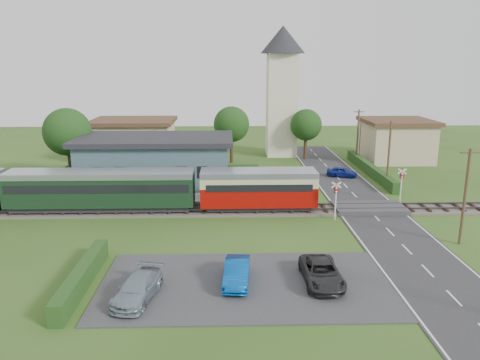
{
  "coord_description": "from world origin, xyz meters",
  "views": [
    {
      "loc": [
        -2.46,
        -37.19,
        12.65
      ],
      "look_at": [
        -1.39,
        4.0,
        2.37
      ],
      "focal_mm": 35.0,
      "sensor_mm": 36.0,
      "label": 1
    }
  ],
  "objects_px": {
    "equipment_hut": "(61,184)",
    "train": "(64,189)",
    "house_west": "(134,140)",
    "pedestrian_near": "(204,189)",
    "station_building": "(156,161)",
    "crossing_signal_far": "(401,180)",
    "car_on_road": "(342,172)",
    "car_park_blue": "(237,272)",
    "crossing_signal_near": "(336,195)",
    "house_east": "(396,140)",
    "car_park_silver": "(138,288)",
    "car_park_dark": "(322,273)",
    "church_tower": "(282,82)",
    "pedestrian_far": "(79,190)"
  },
  "relations": [
    {
      "from": "equipment_hut",
      "to": "pedestrian_near",
      "type": "height_order",
      "value": "equipment_hut"
    },
    {
      "from": "house_east",
      "to": "pedestrian_near",
      "type": "height_order",
      "value": "house_east"
    },
    {
      "from": "pedestrian_far",
      "to": "crossing_signal_far",
      "type": "bearing_deg",
      "value": -85.45
    },
    {
      "from": "house_west",
      "to": "pedestrian_near",
      "type": "bearing_deg",
      "value": -62.73
    },
    {
      "from": "station_building",
      "to": "church_tower",
      "type": "height_order",
      "value": "church_tower"
    },
    {
      "from": "station_building",
      "to": "pedestrian_far",
      "type": "distance_m",
      "value": 8.84
    },
    {
      "from": "church_tower",
      "to": "car_on_road",
      "type": "height_order",
      "value": "church_tower"
    },
    {
      "from": "train",
      "to": "pedestrian_far",
      "type": "xyz_separation_m",
      "value": [
        0.27,
        3.01,
        -0.9
      ]
    },
    {
      "from": "crossing_signal_near",
      "to": "car_park_blue",
      "type": "relative_size",
      "value": 0.8
    },
    {
      "from": "church_tower",
      "to": "crossing_signal_far",
      "type": "distance_m",
      "value": 26.39
    },
    {
      "from": "crossing_signal_far",
      "to": "car_on_road",
      "type": "xyz_separation_m",
      "value": [
        -3.06,
        10.12,
        -1.51
      ]
    },
    {
      "from": "crossing_signal_far",
      "to": "pedestrian_near",
      "type": "distance_m",
      "value": 18.35
    },
    {
      "from": "car_park_blue",
      "to": "car_park_silver",
      "type": "bearing_deg",
      "value": -157.05
    },
    {
      "from": "train",
      "to": "car_park_silver",
      "type": "distance_m",
      "value": 18.25
    },
    {
      "from": "house_west",
      "to": "crossing_signal_near",
      "type": "xyz_separation_m",
      "value": [
        21.4,
        -25.41,
        -0.65
      ]
    },
    {
      "from": "car_on_road",
      "to": "car_park_blue",
      "type": "height_order",
      "value": "car_park_blue"
    },
    {
      "from": "equipment_hut",
      "to": "train",
      "type": "bearing_deg",
      "value": -66.73
    },
    {
      "from": "crossing_signal_near",
      "to": "station_building",
      "type": "bearing_deg",
      "value": 145.19
    },
    {
      "from": "equipment_hut",
      "to": "church_tower",
      "type": "bearing_deg",
      "value": 44.75
    },
    {
      "from": "crossing_signal_near",
      "to": "crossing_signal_far",
      "type": "distance_m",
      "value": 8.65
    },
    {
      "from": "car_on_road",
      "to": "crossing_signal_near",
      "type": "bearing_deg",
      "value": -175.56
    },
    {
      "from": "crossing_signal_far",
      "to": "car_on_road",
      "type": "relative_size",
      "value": 0.97
    },
    {
      "from": "church_tower",
      "to": "car_park_silver",
      "type": "xyz_separation_m",
      "value": [
        -12.46,
        -41.72,
        -9.5
      ]
    },
    {
      "from": "car_park_blue",
      "to": "car_park_dark",
      "type": "distance_m",
      "value": 4.99
    },
    {
      "from": "church_tower",
      "to": "house_east",
      "type": "relative_size",
      "value": 2.0
    },
    {
      "from": "train",
      "to": "crossing_signal_far",
      "type": "height_order",
      "value": "train"
    },
    {
      "from": "house_east",
      "to": "car_park_silver",
      "type": "bearing_deg",
      "value": -126.05
    },
    {
      "from": "car_on_road",
      "to": "car_park_dark",
      "type": "height_order",
      "value": "car_park_dark"
    },
    {
      "from": "crossing_signal_near",
      "to": "pedestrian_near",
      "type": "distance_m",
      "value": 12.42
    },
    {
      "from": "pedestrian_far",
      "to": "train",
      "type": "bearing_deg",
      "value": -179.4
    },
    {
      "from": "church_tower",
      "to": "car_on_road",
      "type": "xyz_separation_m",
      "value": [
        5.54,
        -13.48,
        -9.6
      ]
    },
    {
      "from": "crossing_signal_near",
      "to": "car_on_road",
      "type": "height_order",
      "value": "crossing_signal_near"
    },
    {
      "from": "station_building",
      "to": "car_park_blue",
      "type": "xyz_separation_m",
      "value": [
        8.01,
        -22.88,
        -1.94
      ]
    },
    {
      "from": "house_east",
      "to": "car_park_silver",
      "type": "relative_size",
      "value": 1.99
    },
    {
      "from": "house_west",
      "to": "pedestrian_near",
      "type": "distance_m",
      "value": 22.49
    },
    {
      "from": "car_park_silver",
      "to": "station_building",
      "type": "bearing_deg",
      "value": 107.47
    },
    {
      "from": "car_park_dark",
      "to": "crossing_signal_far",
      "type": "bearing_deg",
      "value": 56.39
    },
    {
      "from": "house_east",
      "to": "car_park_dark",
      "type": "distance_m",
      "value": 39.88
    },
    {
      "from": "station_building",
      "to": "house_west",
      "type": "distance_m",
      "value": 14.87
    },
    {
      "from": "crossing_signal_far",
      "to": "car_park_dark",
      "type": "bearing_deg",
      "value": -122.88
    },
    {
      "from": "car_on_road",
      "to": "pedestrian_near",
      "type": "bearing_deg",
      "value": 141.74
    },
    {
      "from": "equipment_hut",
      "to": "station_building",
      "type": "bearing_deg",
      "value": 35.92
    },
    {
      "from": "house_west",
      "to": "pedestrian_near",
      "type": "xyz_separation_m",
      "value": [
        10.28,
        -19.94,
        -1.51
      ]
    },
    {
      "from": "car_on_road",
      "to": "car_park_blue",
      "type": "bearing_deg",
      "value": 174.55
    },
    {
      "from": "house_east",
      "to": "car_park_silver",
      "type": "xyz_separation_m",
      "value": [
        -27.46,
        -37.72,
        -2.07
      ]
    },
    {
      "from": "train",
      "to": "pedestrian_near",
      "type": "bearing_deg",
      "value": 14.39
    },
    {
      "from": "car_park_silver",
      "to": "pedestrian_near",
      "type": "relative_size",
      "value": 2.66
    },
    {
      "from": "car_park_blue",
      "to": "pedestrian_near",
      "type": "height_order",
      "value": "pedestrian_near"
    },
    {
      "from": "car_park_dark",
      "to": "pedestrian_near",
      "type": "height_order",
      "value": "pedestrian_near"
    },
    {
      "from": "house_east",
      "to": "car_park_blue",
      "type": "relative_size",
      "value": 2.16
    }
  ]
}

